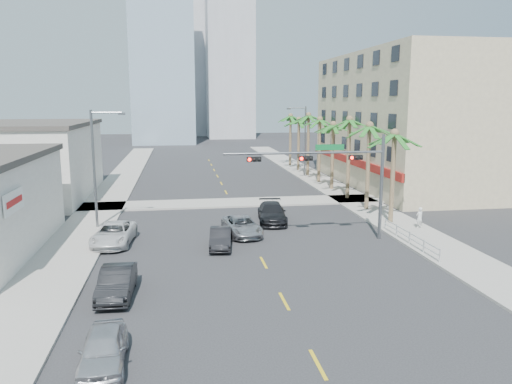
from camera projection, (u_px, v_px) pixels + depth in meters
The scene contains 28 objects.
ground at pixel (276, 286), 26.23m from camera, with size 260.00×260.00×0.00m, color #262628.
sidewalk_right at pixel (359, 203), 47.47m from camera, with size 4.00×120.00×0.15m, color gray.
sidewalk_left at pixel (99, 211), 43.86m from camera, with size 4.00×120.00×0.15m, color gray.
sidewalk_cross at pixel (232, 203), 47.61m from camera, with size 80.00×4.00×0.15m, color gray.
building_right at pixel (414, 120), 57.38m from camera, with size 15.25×28.00×15.00m.
building_left_far at pixel (32, 162), 49.88m from camera, with size 11.00×18.00×7.20m, color beige.
tower_far_left at pixel (162, 37), 113.11m from camera, with size 14.00×14.00×48.00m, color #99B2C6.
tower_far_right at pixel (229, 22), 129.19m from camera, with size 12.00×12.00×60.00m, color #ADADB2.
tower_far_center at pixel (183, 61), 143.57m from camera, with size 16.00×16.00×42.00m, color #ADADB2.
traffic_signal_mast at pixel (338, 169), 33.93m from camera, with size 11.12×0.54×7.20m.
palm_tree_0 at pixel (395, 135), 38.38m from camera, with size 4.80×4.80×7.80m.
palm_tree_1 at pixel (370, 127), 43.38m from camera, with size 4.80×4.80×8.16m.
palm_tree_2 at pixel (350, 121), 48.37m from camera, with size 4.80×4.80×8.52m.
palm_tree_3 at pixel (333, 125), 53.55m from camera, with size 4.80×4.80×7.80m.
palm_tree_4 at pixel (320, 120), 58.54m from camera, with size 4.80×4.80×8.16m.
palm_tree_5 at pixel (309, 116), 63.54m from camera, with size 4.80×4.80×8.52m.
palm_tree_6 at pixel (299, 120), 68.72m from camera, with size 4.80×4.80×7.80m.
palm_tree_7 at pixel (291, 116), 73.71m from camera, with size 4.80×4.80×8.16m.
streetlight_left at pixel (97, 163), 37.28m from camera, with size 2.55×0.25×9.00m.
streetlight_right at pixel (304, 137), 63.93m from camera, with size 2.55×0.25×9.00m.
guardrail at pixel (409, 236), 33.50m from camera, with size 0.08×8.08×1.00m.
car_parked_near at pixel (103, 349), 18.21m from camera, with size 1.61×4.01×1.37m, color #BAB9BE.
car_parked_mid at pixel (117, 282), 24.78m from camera, with size 1.56×4.47×1.47m, color black.
car_parked_far at pixel (114, 234), 33.87m from camera, with size 2.43×5.27×1.47m, color silver.
car_lane_left at pixel (221, 238), 33.13m from camera, with size 1.39×3.98×1.31m, color black.
car_lane_center at pixel (242, 226), 36.27m from camera, with size 2.25×4.87×1.35m, color #A2A3A7.
car_lane_right at pixel (272, 213), 40.09m from camera, with size 2.16×5.32×1.54m, color black.
pedestrian at pixel (420, 218), 37.63m from camera, with size 0.59×0.39×1.61m, color silver.
Camera 1 is at (-4.87, -24.46, 9.58)m, focal length 35.00 mm.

